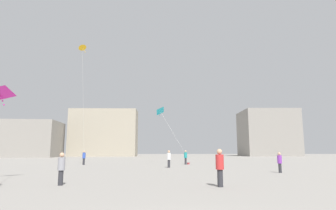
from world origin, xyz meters
name	(u,v)px	position (x,y,z in m)	size (l,w,h in m)	color
person_in_teal	(186,157)	(2.49, 31.66, 0.99)	(0.39, 0.39, 1.80)	#2D2D33
person_in_grey	(61,167)	(-5.76, 9.54, 0.91)	(0.36, 0.36, 1.66)	#2D2D33
person_in_red	(220,166)	(2.29, 8.73, 1.01)	(0.40, 0.40, 1.84)	#2D2D33
person_in_blue	(84,157)	(-10.37, 30.91, 0.97)	(0.38, 0.38, 1.77)	#2D2D33
person_in_white	(169,158)	(0.17, 24.81, 0.98)	(0.39, 0.39, 1.79)	#2D2D33
person_in_purple	(280,162)	(8.94, 17.61, 0.89)	(0.35, 0.35, 1.62)	#2D2D33
kite_cyan_delta	(160,111)	(-0.83, 34.51, 7.30)	(4.09, 3.84, 6.51)	#1EB2C6
kite_amber_diamond	(82,49)	(-10.09, 26.98, 13.70)	(1.24, 4.63, 12.92)	yellow
kite_magenta_delta	(0,94)	(-10.39, 11.52, 5.16)	(2.32, 3.49, 4.24)	#D12899
building_left_hall	(31,139)	(-37.00, 74.80, 4.93)	(15.56, 14.48, 9.86)	gray
building_centre_hall	(104,133)	(-19.00, 85.50, 7.32)	(20.70, 8.89, 14.64)	#A39984
building_right_hall	(267,133)	(35.00, 89.68, 7.53)	(17.24, 16.04, 15.06)	gray
handbag_beside_flyer	(188,163)	(2.84, 31.76, 0.12)	(0.32, 0.14, 0.24)	maroon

